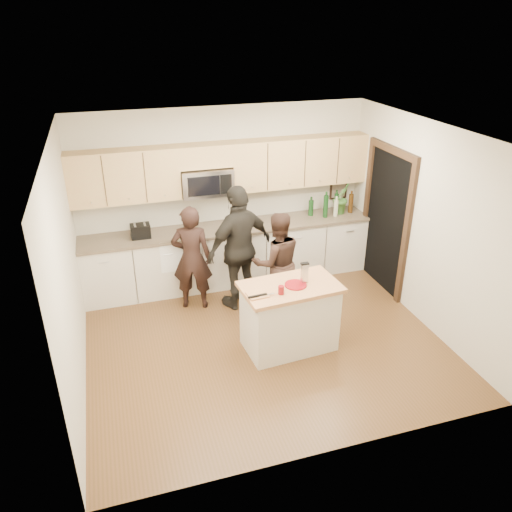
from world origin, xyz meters
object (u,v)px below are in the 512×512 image
object	(u,v)px
toaster	(140,231)
woman_center	(277,262)
woman_left	(192,258)
woman_right	(240,248)
island	(289,316)

from	to	relation	value
toaster	woman_center	distance (m)	2.04
toaster	woman_left	distance (m)	0.89
toaster	woman_right	bearing A→B (deg)	-29.48
toaster	woman_center	size ratio (longest dim) A/B	0.19
toaster	woman_left	world-z (taller)	woman_left
island	woman_center	distance (m)	0.98
woman_left	woman_right	distance (m)	0.70
island	woman_center	size ratio (longest dim) A/B	0.84
island	woman_center	bearing A→B (deg)	76.15
toaster	woman_left	bearing A→B (deg)	-42.00
toaster	woman_right	xyz separation A→B (m)	(1.30, -0.73, -0.12)
island	woman_left	world-z (taller)	woman_left
toaster	woman_left	size ratio (longest dim) A/B	0.18
woman_right	woman_left	bearing A→B (deg)	-36.63
woman_left	woman_center	distance (m)	1.20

